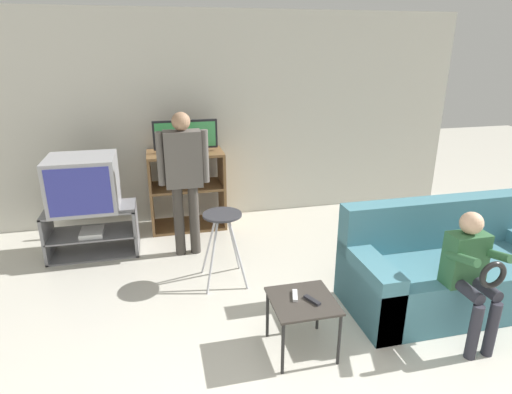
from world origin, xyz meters
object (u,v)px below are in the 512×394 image
(tv_stand, at_px, (93,231))
(media_shelf, at_px, (187,189))
(remote_control_black, at_px, (312,300))
(couch, at_px, (449,271))
(snack_table, at_px, (303,306))
(remote_control_white, at_px, (295,295))
(television_main, at_px, (83,183))
(person_standing_adult, at_px, (184,171))
(television_flat, at_px, (186,137))
(person_seated_child, at_px, (471,268))
(folding_stool, at_px, (223,227))

(tv_stand, relative_size, media_shelf, 0.98)
(remote_control_black, bearing_deg, couch, -11.08)
(snack_table, distance_m, couch, 1.52)
(remote_control_black, height_order, remote_control_white, same)
(television_main, distance_m, media_shelf, 1.26)
(media_shelf, bearing_deg, person_standing_adult, -95.24)
(television_flat, relative_size, person_seated_child, 0.73)
(tv_stand, bearing_deg, remote_control_white, -50.19)
(tv_stand, distance_m, remote_control_white, 2.61)
(television_flat, xyz_separation_m, remote_control_black, (0.67, -2.59, -0.70))
(remote_control_black, xyz_separation_m, person_seated_child, (1.21, -0.12, 0.17))
(media_shelf, distance_m, person_seated_child, 3.32)
(television_flat, distance_m, snack_table, 2.74)
(couch, relative_size, person_standing_adult, 1.18)
(media_shelf, relative_size, remote_control_black, 6.74)
(television_main, bearing_deg, person_seated_child, -36.34)
(television_flat, height_order, couch, television_flat)
(folding_stool, bearing_deg, tv_stand, 144.76)
(tv_stand, relative_size, television_main, 1.38)
(remote_control_white, xyz_separation_m, person_standing_adult, (-0.66, 1.76, 0.50))
(couch, bearing_deg, folding_stool, 156.87)
(remote_control_white, distance_m, couch, 1.55)
(snack_table, bearing_deg, remote_control_white, 128.76)
(television_main, bearing_deg, remote_control_white, -49.80)
(couch, xyz_separation_m, person_standing_adult, (-2.18, 1.49, 0.64))
(television_main, height_order, remote_control_white, television_main)
(tv_stand, height_order, person_standing_adult, person_standing_adult)
(remote_control_white, xyz_separation_m, couch, (1.52, 0.28, -0.14))
(media_shelf, distance_m, remote_control_black, 2.69)
(television_main, xyz_separation_m, media_shelf, (1.11, 0.51, -0.32))
(media_shelf, relative_size, remote_control_white, 6.74)
(media_shelf, relative_size, snack_table, 2.07)
(folding_stool, distance_m, snack_table, 1.22)
(folding_stool, relative_size, remote_control_black, 4.96)
(media_shelf, xyz_separation_m, person_seated_child, (1.90, -2.72, 0.12))
(tv_stand, height_order, person_seated_child, person_seated_child)
(television_main, bearing_deg, folding_stool, -34.83)
(person_seated_child, bearing_deg, media_shelf, 124.91)
(television_flat, distance_m, remote_control_black, 2.77)
(snack_table, bearing_deg, couch, 12.51)
(tv_stand, relative_size, remote_control_white, 6.59)
(person_standing_adult, bearing_deg, television_main, 166.65)
(tv_stand, xyz_separation_m, folding_stool, (1.30, -0.92, 0.32))
(television_flat, xyz_separation_m, person_standing_adult, (-0.09, -0.75, -0.21))
(television_main, bearing_deg, tv_stand, -11.77)
(television_main, bearing_deg, snack_table, -49.84)
(media_shelf, bearing_deg, person_seated_child, -55.09)
(television_main, relative_size, person_standing_adult, 0.44)
(television_flat, height_order, remote_control_black, television_flat)
(television_flat, height_order, person_seated_child, television_flat)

